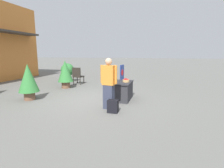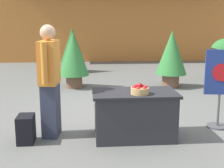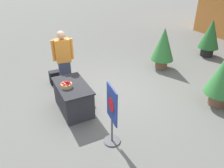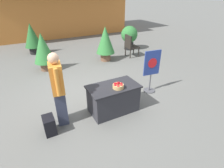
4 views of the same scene
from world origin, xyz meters
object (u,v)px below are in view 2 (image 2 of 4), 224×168
at_px(person_visitor, 50,81).
at_px(potted_plant_near_left, 224,55).
at_px(backpack, 26,129).
at_px(patio_chair, 219,66).
at_px(potted_plant_far_right, 73,48).
at_px(display_table, 134,115).
at_px(apple_basket, 140,90).
at_px(potted_plant_far_left, 172,55).
at_px(potted_plant_near_right, 74,56).
at_px(poster_board, 220,87).

bearing_deg(person_visitor, potted_plant_near_left, 50.29).
distance_m(backpack, patio_chair, 5.70).
bearing_deg(potted_plant_far_right, person_visitor, -90.92).
bearing_deg(display_table, apple_basket, -69.89).
bearing_deg(potted_plant_near_left, patio_chair, -120.49).
relative_size(potted_plant_far_left, potted_plant_near_left, 1.24).
bearing_deg(person_visitor, display_table, -0.00).
bearing_deg(person_visitor, backpack, -136.87).
height_order(display_table, potted_plant_far_left, potted_plant_far_left).
relative_size(potted_plant_far_right, potted_plant_near_left, 1.21).
height_order(backpack, patio_chair, patio_chair).
bearing_deg(potted_plant_far_left, person_visitor, -130.24).
distance_m(potted_plant_near_right, potted_plant_far_left, 2.61).
height_order(display_table, poster_board, poster_board).
bearing_deg(potted_plant_far_left, backpack, -131.53).
bearing_deg(person_visitor, potted_plant_far_right, 97.01).
bearing_deg(patio_chair, backpack, -138.63).
distance_m(display_table, person_visitor, 1.41).
xyz_separation_m(backpack, patio_chair, (4.47, 3.52, 0.36)).
distance_m(backpack, potted_plant_near_left, 6.85).
bearing_deg(potted_plant_near_left, person_visitor, -137.64).
xyz_separation_m(person_visitor, potted_plant_far_left, (2.83, 3.34, -0.02)).
bearing_deg(patio_chair, apple_basket, -124.35).
distance_m(patio_chair, potted_plant_near_left, 1.22).
relative_size(apple_basket, potted_plant_far_right, 0.18).
relative_size(display_table, backpack, 3.08).
xyz_separation_m(poster_board, patio_chair, (1.31, 3.10, -0.15)).
xyz_separation_m(patio_chair, potted_plant_near_left, (0.62, 1.05, 0.16)).
xyz_separation_m(display_table, potted_plant_far_right, (-1.21, 6.13, 0.47)).
distance_m(apple_basket, potted_plant_near_right, 3.99).
distance_m(apple_basket, patio_chair, 4.54).
bearing_deg(potted_plant_near_right, poster_board, -52.22).
relative_size(backpack, patio_chair, 0.40).
xyz_separation_m(person_visitor, potted_plant_far_right, (0.10, 5.95, -0.05)).
bearing_deg(patio_chair, display_table, -126.05).
relative_size(apple_basket, potted_plant_near_right, 0.18).
bearing_deg(potted_plant_far_right, potted_plant_far_left, -43.70).
distance_m(person_visitor, poster_board, 2.81).
height_order(potted_plant_far_right, potted_plant_near_left, potted_plant_far_right).
relative_size(person_visitor, potted_plant_far_right, 1.17).
bearing_deg(potted_plant_far_left, patio_chair, -3.24).
xyz_separation_m(apple_basket, patio_chair, (2.76, 3.60, -0.23)).
bearing_deg(potted_plant_far_left, potted_plant_near_left, 27.06).
bearing_deg(potted_plant_far_left, display_table, -113.43).
relative_size(apple_basket, person_visitor, 0.15).
relative_size(patio_chair, potted_plant_far_right, 0.69).
height_order(potted_plant_far_left, potted_plant_near_left, potted_plant_far_left).
relative_size(patio_chair, potted_plant_near_left, 0.84).
xyz_separation_m(apple_basket, backpack, (-1.71, 0.08, -0.59)).
relative_size(apple_basket, poster_board, 0.20).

